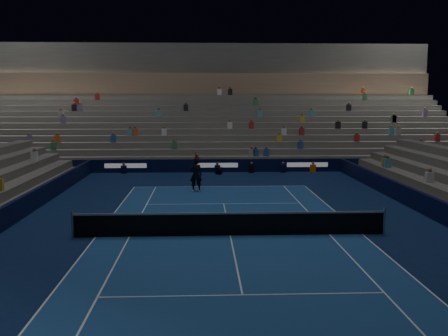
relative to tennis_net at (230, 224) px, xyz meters
The scene contains 7 objects.
ground 0.50m from the tennis_net, ahead, with size 90.00×90.00×0.00m, color #0B1C43.
court_surface 0.50m from the tennis_net, ahead, with size 10.97×23.77×0.01m, color navy.
sponsor_barrier_far 18.50m from the tennis_net, 90.00° to the left, with size 44.00×0.25×1.00m, color black.
grandstand_main 28.05m from the tennis_net, 90.00° to the left, with size 44.00×15.20×11.20m.
tennis_net is the anchor object (origin of this frame).
tennis_player 10.29m from the tennis_net, 98.54° to the left, with size 0.75×0.49×2.06m, color black.
broadcast_camera 17.32m from the tennis_net, 89.63° to the left, with size 0.53×0.89×0.51m.
Camera 1 is at (-1.12, -20.21, 5.55)m, focal length 40.61 mm.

